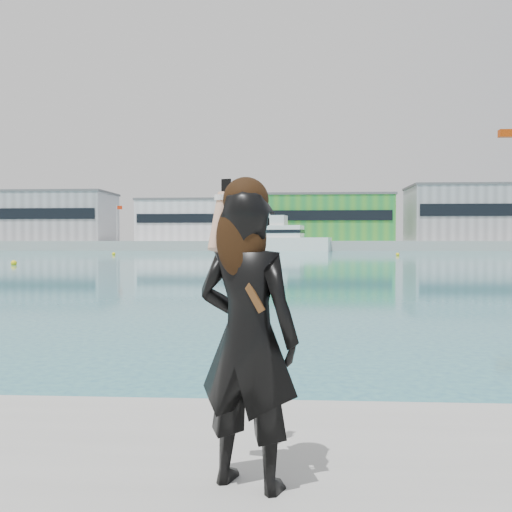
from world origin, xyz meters
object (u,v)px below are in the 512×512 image
Objects in this scene: buoy_near at (398,256)px; motor_yacht at (278,238)px; buoy_far at (114,255)px; woman at (247,329)px; buoy_extra at (14,265)px.

motor_yacht is at bearing 115.71° from buoy_near.
motor_yacht is 41.51m from buoy_far.
woman is at bearing -77.22° from motor_yacht.
buoy_near is 1.00× the size of buoy_far.
buoy_near is at bearing -1.72° from buoy_far.
motor_yacht is 71.22m from buoy_extra.
buoy_near is 49.81m from buoy_extra.
buoy_far is at bearing -111.66° from motor_yacht.
motor_yacht is at bearing 73.08° from buoy_extra.
buoy_near is 0.31× the size of woman.
buoy_near is (17.27, -35.87, -2.62)m from motor_yacht.
woman is (25.13, -77.29, 1.60)m from buoy_far.
buoy_far is at bearing 93.36° from buoy_extra.
motor_yacht is 41.43× the size of buoy_extra.
woman is (23.17, -43.88, 1.60)m from buoy_extra.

